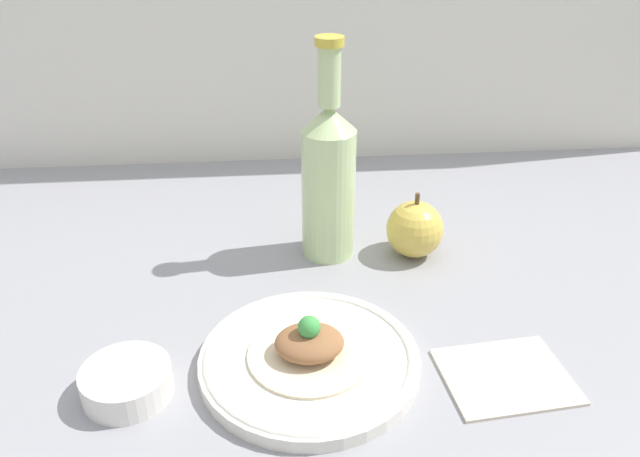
{
  "coord_description": "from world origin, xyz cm",
  "views": [
    {
      "loc": [
        -6.85,
        -68.29,
        50.7
      ],
      "look_at": [
        -0.81,
        1.45,
        11.52
      ],
      "focal_mm": 35.0,
      "sensor_mm": 36.0,
      "label": 1
    }
  ],
  "objects_px": {
    "plated_food": "(309,345)",
    "apple": "(415,229)",
    "dipping_bowl": "(127,382)",
    "plate": "(310,359)",
    "cider_bottle": "(328,177)"
  },
  "relations": [
    {
      "from": "cider_bottle",
      "to": "dipping_bowl",
      "type": "xyz_separation_m",
      "value": [
        -0.25,
        -0.29,
        -0.11
      ]
    },
    {
      "from": "plate",
      "to": "dipping_bowl",
      "type": "distance_m",
      "value": 0.21
    },
    {
      "from": "cider_bottle",
      "to": "apple",
      "type": "height_order",
      "value": "cider_bottle"
    },
    {
      "from": "plated_food",
      "to": "apple",
      "type": "distance_m",
      "value": 0.3
    },
    {
      "from": "plate",
      "to": "cider_bottle",
      "type": "relative_size",
      "value": 0.8
    },
    {
      "from": "plate",
      "to": "apple",
      "type": "relative_size",
      "value": 2.52
    },
    {
      "from": "plate",
      "to": "cider_bottle",
      "type": "height_order",
      "value": "cider_bottle"
    },
    {
      "from": "apple",
      "to": "dipping_bowl",
      "type": "distance_m",
      "value": 0.47
    },
    {
      "from": "plate",
      "to": "plated_food",
      "type": "bearing_deg",
      "value": 63.43
    },
    {
      "from": "apple",
      "to": "cider_bottle",
      "type": "bearing_deg",
      "value": 172.3
    },
    {
      "from": "plate",
      "to": "plated_food",
      "type": "xyz_separation_m",
      "value": [
        0.0,
        0.0,
        0.02
      ]
    },
    {
      "from": "plated_food",
      "to": "cider_bottle",
      "type": "xyz_separation_m",
      "value": [
        0.05,
        0.26,
        0.1
      ]
    },
    {
      "from": "plated_food",
      "to": "apple",
      "type": "height_order",
      "value": "apple"
    },
    {
      "from": "apple",
      "to": "plate",
      "type": "bearing_deg",
      "value": -126.22
    },
    {
      "from": "plated_food",
      "to": "dipping_bowl",
      "type": "xyz_separation_m",
      "value": [
        -0.21,
        -0.03,
        -0.02
      ]
    }
  ]
}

